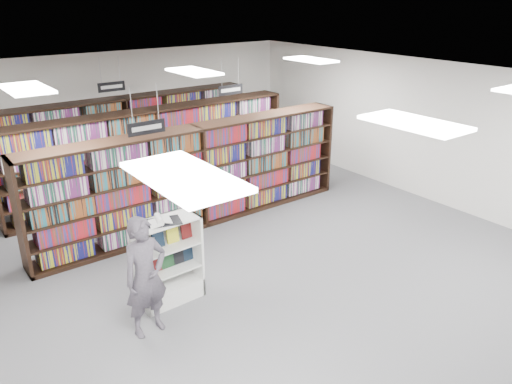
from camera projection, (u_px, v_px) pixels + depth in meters
floor at (257, 260)px, 9.12m from camera, size 12.00×12.00×0.00m
ceiling at (257, 84)px, 7.93m from camera, size 10.00×12.00×0.10m
wall_back at (119, 114)px, 12.99m from camera, size 10.00×0.10×3.20m
wall_right at (433, 133)px, 11.31m from camera, size 0.10×12.00×3.20m
bookshelf_row_near at (199, 176)px, 10.22m from camera, size 7.00×0.60×2.10m
bookshelf_row_mid at (155, 153)px, 11.71m from camera, size 7.00×0.60×2.10m
bookshelf_row_far at (126, 137)px, 12.97m from camera, size 7.00×0.60×2.10m
aisle_sign_left at (147, 126)px, 8.09m from camera, size 0.65×0.02×0.80m
aisle_sign_right at (231, 89)px, 11.25m from camera, size 0.65×0.02×0.80m
aisle_sign_center at (111, 86)px, 11.62m from camera, size 0.65×0.02×0.80m
troffer_front_left at (184, 177)px, 4.05m from camera, size 0.60×1.20×0.04m
troffer_front_center at (414, 123)px, 5.72m from camera, size 0.60×1.20×0.04m
troffer_back_left at (27, 89)px, 7.77m from camera, size 0.60×1.20×0.04m
troffer_back_center at (194, 72)px, 9.44m from camera, size 0.60×1.20×0.04m
troffer_back_right at (311, 60)px, 11.10m from camera, size 0.60×1.20×0.04m
endcap_display at (168, 272)px, 7.82m from camera, size 1.01×0.52×1.39m
open_book at (160, 221)px, 7.35m from camera, size 0.66×0.49×0.13m
shopper at (146, 277)px, 6.90m from camera, size 0.69×0.48×1.78m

